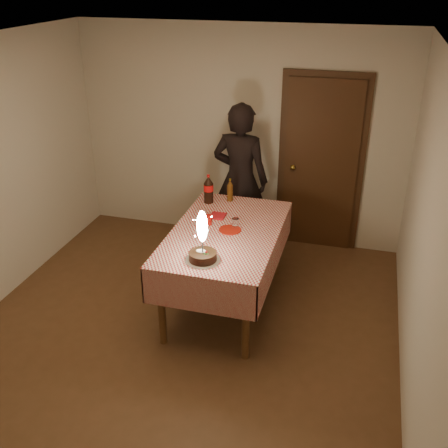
{
  "coord_description": "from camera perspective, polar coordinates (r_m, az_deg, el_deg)",
  "views": [
    {
      "loc": [
        1.48,
        -3.69,
        3.15
      ],
      "look_at": [
        0.28,
        0.59,
        0.95
      ],
      "focal_mm": 42.0,
      "sensor_mm": 36.0,
      "label": 1
    }
  ],
  "objects": [
    {
      "name": "clear_cup",
      "position": [
        5.11,
        1.24,
        0.14
      ],
      "size": [
        0.07,
        0.07,
        0.09
      ],
      "primitive_type": "cylinder",
      "color": "white",
      "rests_on": "dining_table"
    },
    {
      "name": "cola_bottle",
      "position": [
        5.61,
        -1.7,
        3.81
      ],
      "size": [
        0.1,
        0.1,
        0.32
      ],
      "color": "black",
      "rests_on": "dining_table"
    },
    {
      "name": "red_cup",
      "position": [
        5.16,
        -1.77,
        0.45
      ],
      "size": [
        0.08,
        0.08,
        0.1
      ],
      "primitive_type": "cylinder",
      "color": "#B5110C",
      "rests_on": "dining_table"
    },
    {
      "name": "photographer",
      "position": [
        6.12,
        1.78,
        4.86
      ],
      "size": [
        0.69,
        0.49,
        1.81
      ],
      "color": "black",
      "rests_on": "ground"
    },
    {
      "name": "room_shell",
      "position": [
        4.3,
        -5.02,
        5.89
      ],
      "size": [
        4.04,
        4.54,
        2.62
      ],
      "color": "beige",
      "rests_on": "ground"
    },
    {
      "name": "dining_table",
      "position": [
        5.1,
        0.15,
        -1.92
      ],
      "size": [
        1.02,
        1.72,
        0.85
      ],
      "color": "brown",
      "rests_on": "ground"
    },
    {
      "name": "red_plate",
      "position": [
        5.06,
        0.66,
        -0.64
      ],
      "size": [
        0.22,
        0.22,
        0.01
      ],
      "primitive_type": "cylinder",
      "color": "#A8180B",
      "rests_on": "dining_table"
    },
    {
      "name": "ground",
      "position": [
        5.07,
        -4.94,
        -12.19
      ],
      "size": [
        4.0,
        4.5,
        0.01
      ],
      "primitive_type": "cube",
      "color": "brown",
      "rests_on": "ground"
    },
    {
      "name": "napkin_stack",
      "position": [
        5.33,
        -0.69,
        0.89
      ],
      "size": [
        0.15,
        0.15,
        0.02
      ],
      "primitive_type": "cube",
      "color": "#A01219",
      "rests_on": "dining_table"
    },
    {
      "name": "amber_bottle_left",
      "position": [
        5.66,
        0.66,
        3.66
      ],
      "size": [
        0.06,
        0.06,
        0.25
      ],
      "color": "#522F0E",
      "rests_on": "dining_table"
    },
    {
      "name": "birthday_cake",
      "position": [
        4.5,
        -2.35,
        -2.48
      ],
      "size": [
        0.3,
        0.3,
        0.47
      ],
      "color": "white",
      "rests_on": "dining_table"
    }
  ]
}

